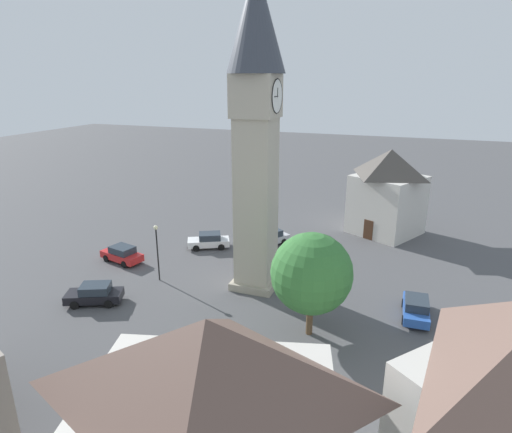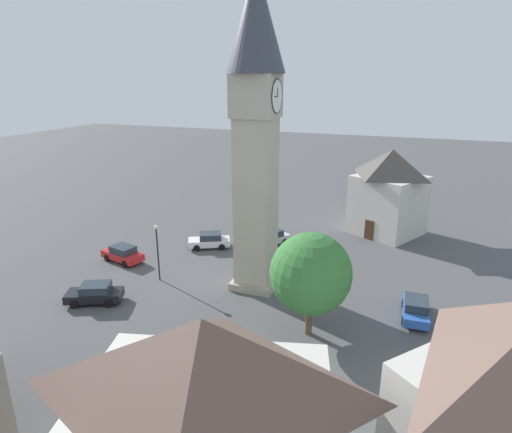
{
  "view_description": "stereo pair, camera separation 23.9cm",
  "coord_description": "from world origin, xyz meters",
  "px_view_note": "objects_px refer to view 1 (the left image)",
  "views": [
    {
      "loc": [
        30.02,
        10.98,
        16.31
      ],
      "look_at": [
        0.0,
        0.0,
        5.93
      ],
      "focal_mm": 30.22,
      "sensor_mm": 36.0,
      "label": 1
    },
    {
      "loc": [
        29.94,
        11.21,
        16.31
      ],
      "look_at": [
        0.0,
        0.0,
        5.93
      ],
      "focal_mm": 30.22,
      "sensor_mm": 36.0,
      "label": 2
    }
  ],
  "objects_px": {
    "car_white_side": "(209,241)",
    "car_black_far": "(122,254)",
    "building_corner_back": "(388,191)",
    "car_red_corner": "(270,238)",
    "car_blue_kerb": "(94,294)",
    "tree": "(311,273)",
    "building_terrace_right": "(210,420)",
    "lamp_post": "(157,244)",
    "pedestrian": "(246,248)",
    "car_silver_kerb": "(416,308)",
    "road_sign": "(261,243)",
    "clock_tower": "(256,110)"
  },
  "relations": [
    {
      "from": "car_white_side",
      "to": "car_black_far",
      "type": "distance_m",
      "value": 8.4
    },
    {
      "from": "building_corner_back",
      "to": "car_white_side",
      "type": "bearing_deg",
      "value": -56.57
    },
    {
      "from": "car_red_corner",
      "to": "building_corner_back",
      "type": "distance_m",
      "value": 13.82
    },
    {
      "from": "car_white_side",
      "to": "car_black_far",
      "type": "xyz_separation_m",
      "value": [
        5.87,
        -6.01,
        0.0
      ]
    },
    {
      "from": "car_blue_kerb",
      "to": "car_black_far",
      "type": "xyz_separation_m",
      "value": [
        -7.13,
        -2.82,
        0.0
      ]
    },
    {
      "from": "tree",
      "to": "building_terrace_right",
      "type": "height_order",
      "value": "building_terrace_right"
    },
    {
      "from": "lamp_post",
      "to": "pedestrian",
      "type": "bearing_deg",
      "value": 142.74
    },
    {
      "from": "car_silver_kerb",
      "to": "lamp_post",
      "type": "height_order",
      "value": "lamp_post"
    },
    {
      "from": "lamp_post",
      "to": "car_red_corner",
      "type": "bearing_deg",
      "value": 150.29
    },
    {
      "from": "car_silver_kerb",
      "to": "pedestrian",
      "type": "distance_m",
      "value": 16.15
    },
    {
      "from": "building_corner_back",
      "to": "car_blue_kerb",
      "type": "bearing_deg",
      "value": -39.26
    },
    {
      "from": "car_white_side",
      "to": "tree",
      "type": "bearing_deg",
      "value": 48.65
    },
    {
      "from": "car_white_side",
      "to": "pedestrian",
      "type": "xyz_separation_m",
      "value": [
        1.13,
        4.48,
        0.25
      ]
    },
    {
      "from": "tree",
      "to": "building_corner_back",
      "type": "bearing_deg",
      "value": 171.77
    },
    {
      "from": "car_white_side",
      "to": "road_sign",
      "type": "height_order",
      "value": "road_sign"
    },
    {
      "from": "car_white_side",
      "to": "road_sign",
      "type": "xyz_separation_m",
      "value": [
        1.56,
        6.12,
        1.14
      ]
    },
    {
      "from": "car_white_side",
      "to": "pedestrian",
      "type": "height_order",
      "value": "pedestrian"
    },
    {
      "from": "lamp_post",
      "to": "road_sign",
      "type": "xyz_separation_m",
      "value": [
        -6.4,
        6.84,
        -1.37
      ]
    },
    {
      "from": "tree",
      "to": "car_white_side",
      "type": "bearing_deg",
      "value": -131.35
    },
    {
      "from": "tree",
      "to": "lamp_post",
      "type": "bearing_deg",
      "value": -104.1
    },
    {
      "from": "building_terrace_right",
      "to": "car_silver_kerb",
      "type": "bearing_deg",
      "value": 157.81
    },
    {
      "from": "pedestrian",
      "to": "building_terrace_right",
      "type": "xyz_separation_m",
      "value": [
        23.62,
        7.8,
        3.39
      ]
    },
    {
      "from": "car_white_side",
      "to": "building_corner_back",
      "type": "height_order",
      "value": "building_corner_back"
    },
    {
      "from": "car_black_far",
      "to": "building_corner_back",
      "type": "distance_m",
      "value": 27.92
    },
    {
      "from": "car_white_side",
      "to": "building_terrace_right",
      "type": "bearing_deg",
      "value": 26.38
    },
    {
      "from": "car_black_far",
      "to": "tree",
      "type": "relative_size",
      "value": 0.62
    },
    {
      "from": "car_blue_kerb",
      "to": "car_red_corner",
      "type": "bearing_deg",
      "value": 151.43
    },
    {
      "from": "car_black_far",
      "to": "building_corner_back",
      "type": "height_order",
      "value": "building_corner_back"
    },
    {
      "from": "car_white_side",
      "to": "road_sign",
      "type": "bearing_deg",
      "value": 75.65
    },
    {
      "from": "tree",
      "to": "building_corner_back",
      "type": "xyz_separation_m",
      "value": [
        -22.07,
        3.19,
        0.28
      ]
    },
    {
      "from": "lamp_post",
      "to": "car_blue_kerb",
      "type": "bearing_deg",
      "value": -26.02
    },
    {
      "from": "building_terrace_right",
      "to": "building_corner_back",
      "type": "distance_m",
      "value": 35.63
    },
    {
      "from": "clock_tower",
      "to": "car_blue_kerb",
      "type": "relative_size",
      "value": 5.35
    },
    {
      "from": "car_red_corner",
      "to": "car_white_side",
      "type": "xyz_separation_m",
      "value": [
        2.85,
        -5.45,
        0.0
      ]
    },
    {
      "from": "tree",
      "to": "lamp_post",
      "type": "xyz_separation_m",
      "value": [
        -3.44,
        -13.69,
        -1.13
      ]
    },
    {
      "from": "car_blue_kerb",
      "to": "building_corner_back",
      "type": "distance_m",
      "value": 30.8
    },
    {
      "from": "tree",
      "to": "road_sign",
      "type": "relative_size",
      "value": 2.52
    },
    {
      "from": "car_red_corner",
      "to": "building_terrace_right",
      "type": "relative_size",
      "value": 0.39
    },
    {
      "from": "car_blue_kerb",
      "to": "building_terrace_right",
      "type": "distance_m",
      "value": 19.76
    },
    {
      "from": "building_terrace_right",
      "to": "road_sign",
      "type": "relative_size",
      "value": 3.95
    },
    {
      "from": "car_blue_kerb",
      "to": "car_white_side",
      "type": "height_order",
      "value": "same"
    },
    {
      "from": "road_sign",
      "to": "lamp_post",
      "type": "bearing_deg",
      "value": -46.91
    },
    {
      "from": "car_silver_kerb",
      "to": "car_white_side",
      "type": "xyz_separation_m",
      "value": [
        -6.83,
        -19.59,
        0.0
      ]
    },
    {
      "from": "car_silver_kerb",
      "to": "lamp_post",
      "type": "xyz_separation_m",
      "value": [
        1.14,
        -20.31,
        2.51
      ]
    },
    {
      "from": "car_red_corner",
      "to": "pedestrian",
      "type": "bearing_deg",
      "value": -13.7
    },
    {
      "from": "car_black_far",
      "to": "tree",
      "type": "bearing_deg",
      "value": 73.72
    },
    {
      "from": "car_white_side",
      "to": "pedestrian",
      "type": "relative_size",
      "value": 2.63
    },
    {
      "from": "tree",
      "to": "pedestrian",
      "type": "bearing_deg",
      "value": -140.45
    },
    {
      "from": "car_red_corner",
      "to": "tree",
      "type": "relative_size",
      "value": 0.62
    },
    {
      "from": "building_corner_back",
      "to": "lamp_post",
      "type": "distance_m",
      "value": 25.18
    }
  ]
}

